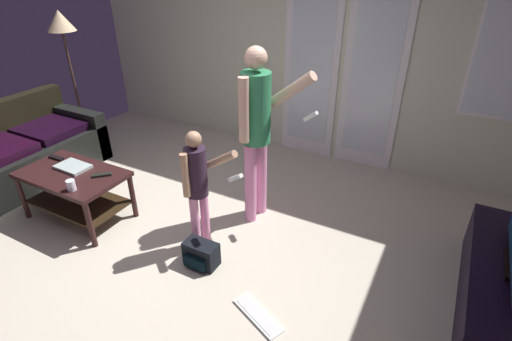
{
  "coord_description": "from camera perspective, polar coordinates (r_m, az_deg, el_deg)",
  "views": [
    {
      "loc": [
        1.89,
        -2.11,
        2.31
      ],
      "look_at": [
        0.67,
        0.16,
        0.86
      ],
      "focal_mm": 27.47,
      "sensor_mm": 36.0,
      "label": 1
    }
  ],
  "objects": [
    {
      "name": "person_adult",
      "position": [
        3.46,
        0.17,
        6.93
      ],
      "size": [
        0.66,
        0.45,
        1.65
      ],
      "color": "pink",
      "rests_on": "ground_plane"
    },
    {
      "name": "tv_remote_black",
      "position": [
        3.87,
        -21.53,
        -0.61
      ],
      "size": [
        0.16,
        0.15,
        0.02
      ],
      "primitive_type": "cube",
      "rotation": [
        0.0,
        0.0,
        0.78
      ],
      "color": "black",
      "rests_on": "coffee_table"
    },
    {
      "name": "laptop_closed",
      "position": [
        4.12,
        -25.11,
        0.5
      ],
      "size": [
        0.32,
        0.22,
        0.03
      ],
      "primitive_type": "cube",
      "rotation": [
        0.0,
        0.0,
        -0.03
      ],
      "color": "#AABAB7",
      "rests_on": "coffee_table"
    },
    {
      "name": "floor_lamp",
      "position": [
        5.69,
        -26.45,
        17.97
      ],
      "size": [
        0.35,
        0.35,
        1.69
      ],
      "color": "#2F3230",
      "rests_on": "ground_plane"
    },
    {
      "name": "backpack",
      "position": [
        3.36,
        -8.04,
        -12.0
      ],
      "size": [
        0.29,
        0.2,
        0.21
      ],
      "color": "black",
      "rests_on": "ground_plane"
    },
    {
      "name": "dvd_remote_slim",
      "position": [
        4.38,
        -27.08,
        1.67
      ],
      "size": [
        0.17,
        0.05,
        0.02
      ],
      "primitive_type": "cube",
      "rotation": [
        0.0,
        0.0,
        0.02
      ],
      "color": "black",
      "rests_on": "coffee_table"
    },
    {
      "name": "wall_back_with_doors",
      "position": [
        4.88,
        6.6,
        18.21
      ],
      "size": [
        5.78,
        0.09,
        2.85
      ],
      "color": "beige",
      "rests_on": "ground_plane"
    },
    {
      "name": "loose_keyboard",
      "position": [
        3.02,
        0.27,
        -20.32
      ],
      "size": [
        0.46,
        0.3,
        0.02
      ],
      "color": "white",
      "rests_on": "ground_plane"
    },
    {
      "name": "ground_plane",
      "position": [
        3.66,
        -10.6,
        -10.59
      ],
      "size": [
        5.78,
        4.73,
        0.02
      ],
      "primitive_type": "cube",
      "color": "beige"
    },
    {
      "name": "tv_stand",
      "position": [
        3.39,
        32.09,
        -14.46
      ],
      "size": [
        0.49,
        1.51,
        0.42
      ],
      "color": "black",
      "rests_on": "ground_plane"
    },
    {
      "name": "cup_near_edge",
      "position": [
        3.73,
        -25.34,
        -1.96
      ],
      "size": [
        0.07,
        0.07,
        0.1
      ],
      "primitive_type": "cylinder",
      "color": "white",
      "rests_on": "coffee_table"
    },
    {
      "name": "coffee_table",
      "position": [
        4.11,
        -24.9,
        -1.93
      ],
      "size": [
        1.0,
        0.59,
        0.5
      ],
      "color": "black",
      "rests_on": "ground_plane"
    },
    {
      "name": "person_child",
      "position": [
        3.23,
        -8.44,
        -1.64
      ],
      "size": [
        0.48,
        0.3,
        1.11
      ],
      "color": "pink",
      "rests_on": "ground_plane"
    }
  ]
}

